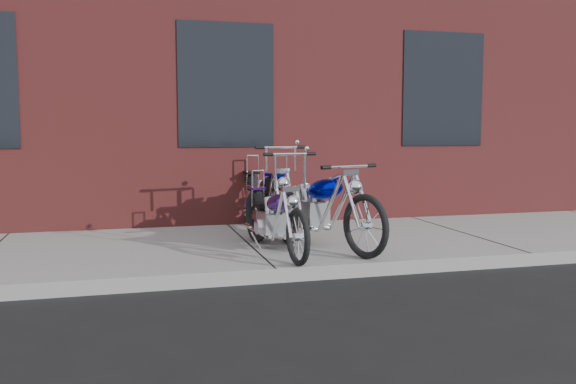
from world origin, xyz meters
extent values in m
plane|color=black|center=(0.00, 0.00, 0.00)|extent=(120.00, 120.00, 0.00)
cube|color=gray|center=(0.00, 1.50, 0.07)|extent=(22.00, 3.00, 0.15)
cube|color=maroon|center=(0.00, 8.00, 4.00)|extent=(22.00, 10.00, 8.00)
torus|color=black|center=(0.13, 1.37, 0.48)|extent=(0.19, 0.67, 0.66)
torus|color=black|center=(0.26, -0.07, 0.45)|extent=(0.12, 0.60, 0.60)
cube|color=gray|center=(0.19, 0.79, 0.47)|extent=(0.29, 0.39, 0.28)
ellipsoid|color=#411E71|center=(0.21, 0.53, 0.74)|extent=(0.28, 0.53, 0.28)
cube|color=black|center=(0.16, 1.02, 0.66)|extent=(0.24, 0.28, 0.06)
cylinder|color=white|center=(0.25, 0.05, 0.69)|extent=(0.06, 0.27, 0.50)
cylinder|color=white|center=(0.24, 0.16, 1.30)|extent=(0.51, 0.07, 0.03)
cylinder|color=white|center=(0.14, 1.30, 0.83)|extent=(0.02, 0.02, 0.44)
cylinder|color=white|center=(0.28, 1.00, 0.35)|extent=(0.12, 0.83, 0.04)
torus|color=black|center=(0.53, 1.69, 0.55)|extent=(0.41, 0.80, 0.79)
torus|color=black|center=(1.11, 0.07, 0.51)|extent=(0.31, 0.70, 0.71)
cube|color=gray|center=(0.77, 1.03, 0.53)|extent=(0.44, 0.52, 0.33)
ellipsoid|color=#0009A5|center=(0.87, 0.74, 0.85)|extent=(0.47, 0.66, 0.34)
cube|color=tan|center=(0.67, 1.30, 0.75)|extent=(0.35, 0.38, 0.07)
cylinder|color=white|center=(1.06, 0.20, 0.79)|extent=(0.15, 0.31, 0.59)
cylinder|color=white|center=(1.02, 0.33, 1.15)|extent=(0.58, 0.23, 0.03)
cylinder|color=white|center=(0.56, 1.61, 0.96)|extent=(0.03, 0.03, 0.53)
cylinder|color=white|center=(0.81, 1.30, 0.39)|extent=(0.38, 0.95, 0.05)
torus|color=black|center=(0.35, 2.75, 0.53)|extent=(0.20, 0.76, 0.76)
torus|color=black|center=(0.47, 1.10, 0.49)|extent=(0.12, 0.69, 0.68)
cube|color=gray|center=(0.40, 2.08, 0.52)|extent=(0.32, 0.44, 0.32)
ellipsoid|color=black|center=(0.42, 1.78, 0.82)|extent=(0.31, 0.60, 0.32)
cube|color=black|center=(0.38, 2.35, 0.73)|extent=(0.27, 0.31, 0.06)
cylinder|color=white|center=(0.46, 1.23, 0.77)|extent=(0.06, 0.31, 0.57)
cylinder|color=white|center=(0.45, 1.36, 1.34)|extent=(0.58, 0.07, 0.03)
cylinder|color=white|center=(0.36, 2.66, 0.93)|extent=(0.02, 0.02, 0.50)
cylinder|color=white|center=(0.51, 2.32, 0.38)|extent=(0.12, 0.95, 0.05)
camera|label=1|loc=(-1.45, -5.88, 1.54)|focal=38.00mm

